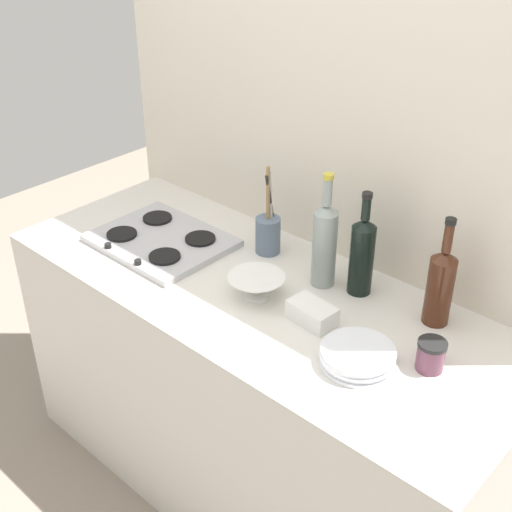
{
  "coord_description": "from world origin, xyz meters",
  "views": [
    {
      "loc": [
        1.22,
        -1.34,
        2.11
      ],
      "look_at": [
        0.0,
        0.0,
        1.02
      ],
      "focal_mm": 47.72,
      "sensor_mm": 36.0,
      "label": 1
    }
  ],
  "objects_px": {
    "condiment_jar_front": "(431,355)",
    "wine_bottle_mid_right": "(440,285)",
    "wine_bottle_leftmost": "(325,243)",
    "utensil_crock": "(268,232)",
    "mixing_bowl": "(256,286)",
    "stovetop_hob": "(161,240)",
    "butter_dish": "(312,313)",
    "wine_bottle_mid_left": "(362,254)",
    "plate_stack": "(357,356)"
  },
  "relations": [
    {
      "from": "plate_stack",
      "to": "mixing_bowl",
      "type": "height_order",
      "value": "mixing_bowl"
    },
    {
      "from": "mixing_bowl",
      "to": "plate_stack",
      "type": "bearing_deg",
      "value": -7.2
    },
    {
      "from": "mixing_bowl",
      "to": "butter_dish",
      "type": "relative_size",
      "value": 1.25
    },
    {
      "from": "stovetop_hob",
      "to": "wine_bottle_leftmost",
      "type": "relative_size",
      "value": 1.2
    },
    {
      "from": "wine_bottle_mid_left",
      "to": "butter_dish",
      "type": "relative_size",
      "value": 2.4
    },
    {
      "from": "stovetop_hob",
      "to": "condiment_jar_front",
      "type": "xyz_separation_m",
      "value": [
        1.05,
        0.04,
        0.03
      ]
    },
    {
      "from": "wine_bottle_leftmost",
      "to": "utensil_crock",
      "type": "xyz_separation_m",
      "value": [
        -0.26,
        0.03,
        -0.08
      ]
    },
    {
      "from": "wine_bottle_leftmost",
      "to": "utensil_crock",
      "type": "distance_m",
      "value": 0.28
    },
    {
      "from": "wine_bottle_mid_right",
      "to": "mixing_bowl",
      "type": "xyz_separation_m",
      "value": [
        -0.48,
        -0.26,
        -0.09
      ]
    },
    {
      "from": "plate_stack",
      "to": "stovetop_hob",
      "type": "bearing_deg",
      "value": 175.32
    },
    {
      "from": "butter_dish",
      "to": "mixing_bowl",
      "type": "bearing_deg",
      "value": -175.52
    },
    {
      "from": "plate_stack",
      "to": "mixing_bowl",
      "type": "distance_m",
      "value": 0.42
    },
    {
      "from": "mixing_bowl",
      "to": "utensil_crock",
      "type": "distance_m",
      "value": 0.29
    },
    {
      "from": "wine_bottle_mid_left",
      "to": "butter_dish",
      "type": "bearing_deg",
      "value": -92.43
    },
    {
      "from": "wine_bottle_leftmost",
      "to": "plate_stack",
      "type": "bearing_deg",
      "value": -39.09
    },
    {
      "from": "stovetop_hob",
      "to": "mixing_bowl",
      "type": "bearing_deg",
      "value": -2.44
    },
    {
      "from": "stovetop_hob",
      "to": "condiment_jar_front",
      "type": "distance_m",
      "value": 1.06
    },
    {
      "from": "butter_dish",
      "to": "condiment_jar_front",
      "type": "distance_m",
      "value": 0.37
    },
    {
      "from": "condiment_jar_front",
      "to": "wine_bottle_mid_right",
      "type": "bearing_deg",
      "value": 115.81
    },
    {
      "from": "utensil_crock",
      "to": "condiment_jar_front",
      "type": "bearing_deg",
      "value": -13.33
    },
    {
      "from": "wine_bottle_mid_right",
      "to": "condiment_jar_front",
      "type": "height_order",
      "value": "wine_bottle_mid_right"
    },
    {
      "from": "wine_bottle_leftmost",
      "to": "wine_bottle_mid_right",
      "type": "distance_m",
      "value": 0.38
    },
    {
      "from": "plate_stack",
      "to": "wine_bottle_mid_right",
      "type": "bearing_deg",
      "value": 79.59
    },
    {
      "from": "wine_bottle_leftmost",
      "to": "condiment_jar_front",
      "type": "bearing_deg",
      "value": -16.69
    },
    {
      "from": "plate_stack",
      "to": "wine_bottle_mid_right",
      "type": "distance_m",
      "value": 0.34
    },
    {
      "from": "wine_bottle_leftmost",
      "to": "butter_dish",
      "type": "height_order",
      "value": "wine_bottle_leftmost"
    },
    {
      "from": "plate_stack",
      "to": "mixing_bowl",
      "type": "xyz_separation_m",
      "value": [
        -0.42,
        0.05,
        0.02
      ]
    },
    {
      "from": "stovetop_hob",
      "to": "mixing_bowl",
      "type": "xyz_separation_m",
      "value": [
        0.48,
        -0.02,
        0.03
      ]
    },
    {
      "from": "butter_dish",
      "to": "utensil_crock",
      "type": "bearing_deg",
      "value": 149.16
    },
    {
      "from": "wine_bottle_mid_right",
      "to": "utensil_crock",
      "type": "height_order",
      "value": "wine_bottle_mid_right"
    },
    {
      "from": "wine_bottle_leftmost",
      "to": "stovetop_hob",
      "type": "bearing_deg",
      "value": -162.55
    },
    {
      "from": "wine_bottle_mid_right",
      "to": "mixing_bowl",
      "type": "relative_size",
      "value": 1.92
    },
    {
      "from": "stovetop_hob",
      "to": "utensil_crock",
      "type": "distance_m",
      "value": 0.39
    },
    {
      "from": "plate_stack",
      "to": "wine_bottle_leftmost",
      "type": "relative_size",
      "value": 0.55
    },
    {
      "from": "stovetop_hob",
      "to": "butter_dish",
      "type": "xyz_separation_m",
      "value": [
        0.69,
        -0.0,
        0.02
      ]
    },
    {
      "from": "wine_bottle_mid_right",
      "to": "butter_dish",
      "type": "height_order",
      "value": "wine_bottle_mid_right"
    },
    {
      "from": "mixing_bowl",
      "to": "condiment_jar_front",
      "type": "height_order",
      "value": "condiment_jar_front"
    },
    {
      "from": "wine_bottle_mid_left",
      "to": "wine_bottle_mid_right",
      "type": "distance_m",
      "value": 0.26
    },
    {
      "from": "butter_dish",
      "to": "utensil_crock",
      "type": "distance_m",
      "value": 0.43
    },
    {
      "from": "plate_stack",
      "to": "condiment_jar_front",
      "type": "distance_m",
      "value": 0.2
    },
    {
      "from": "wine_bottle_mid_left",
      "to": "wine_bottle_mid_right",
      "type": "height_order",
      "value": "wine_bottle_mid_left"
    },
    {
      "from": "mixing_bowl",
      "to": "utensil_crock",
      "type": "bearing_deg",
      "value": 124.14
    },
    {
      "from": "plate_stack",
      "to": "butter_dish",
      "type": "distance_m",
      "value": 0.22
    },
    {
      "from": "stovetop_hob",
      "to": "butter_dish",
      "type": "relative_size",
      "value": 3.22
    },
    {
      "from": "wine_bottle_leftmost",
      "to": "mixing_bowl",
      "type": "height_order",
      "value": "wine_bottle_leftmost"
    },
    {
      "from": "wine_bottle_mid_left",
      "to": "mixing_bowl",
      "type": "height_order",
      "value": "wine_bottle_mid_left"
    },
    {
      "from": "butter_dish",
      "to": "plate_stack",
      "type": "bearing_deg",
      "value": -18.16
    },
    {
      "from": "wine_bottle_leftmost",
      "to": "mixing_bowl",
      "type": "relative_size",
      "value": 2.14
    },
    {
      "from": "wine_bottle_mid_left",
      "to": "mixing_bowl",
      "type": "bearing_deg",
      "value": -131.74
    },
    {
      "from": "stovetop_hob",
      "to": "utensil_crock",
      "type": "bearing_deg",
      "value": 34.22
    }
  ]
}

